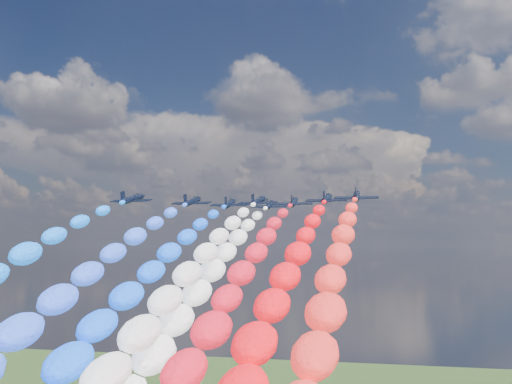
# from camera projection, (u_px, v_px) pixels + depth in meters

# --- Properties ---
(jet_0) EXTENTS (10.26, 13.57, 5.43)m
(jet_0) POSITION_uv_depth(u_px,v_px,m) (132.00, 199.00, 144.56)
(jet_0) COLOR black
(jet_1) EXTENTS (9.88, 13.30, 5.43)m
(jet_1) POSITION_uv_depth(u_px,v_px,m) (192.00, 201.00, 152.66)
(jet_1) COLOR black
(trail_1) EXTENTS (6.64, 125.71, 51.96)m
(trail_1) POSITION_uv_depth(u_px,v_px,m) (40.00, 339.00, 87.78)
(trail_1) COLOR blue
(jet_2) EXTENTS (10.19, 13.52, 5.43)m
(jet_2) POSITION_uv_depth(u_px,v_px,m) (230.00, 203.00, 159.76)
(jet_2) COLOR black
(trail_2) EXTENTS (6.64, 125.71, 51.96)m
(trail_2) POSITION_uv_depth(u_px,v_px,m) (114.00, 332.00, 94.88)
(trail_2) COLOR blue
(jet_3) EXTENTS (10.29, 13.59, 5.43)m
(jet_3) POSITION_uv_depth(u_px,v_px,m) (258.00, 201.00, 151.77)
(jet_3) COLOR black
(trail_3) EXTENTS (6.64, 125.71, 51.96)m
(trail_3) POSITION_uv_depth(u_px,v_px,m) (154.00, 340.00, 86.88)
(trail_3) COLOR silver
(jet_4) EXTENTS (10.34, 13.62, 5.43)m
(jet_4) POSITION_uv_depth(u_px,v_px,m) (270.00, 205.00, 165.93)
(jet_4) COLOR black
(trail_4) EXTENTS (6.64, 125.71, 51.96)m
(trail_4) POSITION_uv_depth(u_px,v_px,m) (187.00, 326.00, 101.04)
(trail_4) COLOR white
(jet_5) EXTENTS (10.26, 13.57, 5.43)m
(jet_5) POSITION_uv_depth(u_px,v_px,m) (294.00, 202.00, 154.82)
(jet_5) COLOR black
(trail_5) EXTENTS (6.64, 125.71, 51.96)m
(trail_5) POSITION_uv_depth(u_px,v_px,m) (218.00, 336.00, 89.94)
(trail_5) COLOR red
(jet_6) EXTENTS (9.75, 13.21, 5.43)m
(jet_6) POSITION_uv_depth(u_px,v_px,m) (327.00, 199.00, 143.29)
(jet_6) COLOR black
(trail_6) EXTENTS (6.64, 125.71, 51.96)m
(trail_6) POSITION_uv_depth(u_px,v_px,m) (268.00, 350.00, 78.41)
(trail_6) COLOR red
(jet_7) EXTENTS (10.05, 13.42, 5.43)m
(jet_7) POSITION_uv_depth(u_px,v_px,m) (356.00, 196.00, 135.41)
(jet_7) COLOR black
(trail_7) EXTENTS (6.64, 125.71, 51.96)m
(trail_7) POSITION_uv_depth(u_px,v_px,m) (318.00, 361.00, 70.53)
(trail_7) COLOR #FC2B26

